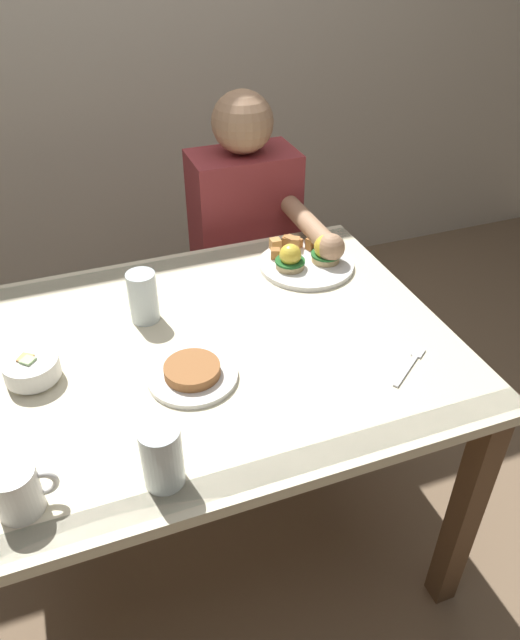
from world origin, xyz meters
The scene contains 10 objects.
ground_plane centered at (0.00, 0.00, 0.00)m, with size 6.00×6.00×0.00m, color #7F664C.
dining_table centered at (0.00, 0.00, 0.63)m, with size 1.20×0.90×0.74m.
eggs_benedict_plate centered at (0.39, 0.25, 0.77)m, with size 0.27×0.27×0.09m.
fruit_bowl centered at (-0.37, 0.01, 0.77)m, with size 0.12×0.12×0.06m.
coffee_mug centered at (-0.41, -0.33, 0.79)m, with size 0.11×0.08×0.09m.
fork centered at (0.43, -0.23, 0.74)m, with size 0.13×0.11×0.00m.
water_glass_near centered at (-0.09, 0.16, 0.80)m, with size 0.07×0.07×0.13m.
water_glass_far centered at (-0.16, -0.35, 0.80)m, with size 0.07×0.07×0.13m.
side_plate centered at (-0.04, -0.10, 0.75)m, with size 0.20×0.20×0.04m.
diner_person centered at (0.34, 0.60, 0.65)m, with size 0.34×0.54×1.14m.
Camera 1 is at (-0.24, -1.08, 1.62)m, focal length 33.40 mm.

